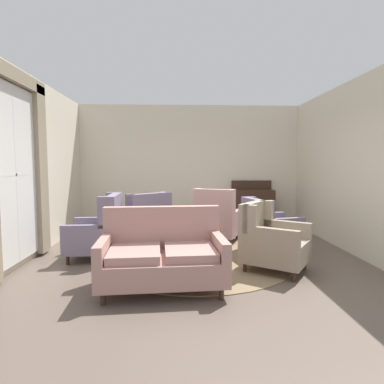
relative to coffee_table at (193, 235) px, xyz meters
name	(u,v)px	position (x,y,z in m)	size (l,w,h in m)	color
ground	(197,264)	(0.06, -0.19, -0.42)	(8.85, 8.85, 0.00)	brown
wall_back	(190,166)	(0.06, 2.97, 1.08)	(5.63, 0.08, 3.00)	beige
wall_left	(41,167)	(-2.67, 0.76, 1.08)	(0.08, 4.43, 3.00)	beige
wall_right	(342,167)	(2.80, 0.76, 1.08)	(0.08, 4.43, 3.00)	beige
baseboard_back	(190,224)	(0.06, 2.92, -0.36)	(5.47, 0.03, 0.12)	#382319
area_rug	(196,258)	(0.06, 0.11, -0.41)	(3.12, 3.12, 0.01)	#847051
window_with_curtains	(16,164)	(-2.57, -0.29, 1.14)	(0.12, 1.86, 2.86)	silver
coffee_table	(193,235)	(0.00, 0.00, 0.00)	(0.91, 0.91, 0.51)	#382319
porcelain_vase	(194,221)	(0.02, 0.04, 0.21)	(0.15, 0.15, 0.29)	#384C93
settee	(162,256)	(-0.43, -1.13, -0.01)	(1.58, 1.00, 0.99)	tan
armchair_far_left	(100,231)	(-1.53, 0.23, 0.02)	(0.85, 0.85, 1.05)	slate
armchair_back_corner	(268,229)	(1.35, 0.42, 0.00)	(1.00, 0.92, 0.96)	slate
armchair_near_sideboard	(217,220)	(0.54, 1.21, 0.03)	(1.04, 1.04, 1.08)	tan
armchair_beside_settee	(142,223)	(-0.92, 1.03, 0.01)	(1.24, 1.25, 1.02)	slate
armchair_foreground_right	(271,241)	(1.12, -0.51, 0.01)	(1.13, 1.11, 0.98)	gray
side_table	(257,230)	(1.13, 0.38, -0.01)	(0.55, 0.55, 0.67)	#382319
sideboard	(253,206)	(1.60, 2.68, 0.11)	(1.00, 0.41, 1.15)	#382319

